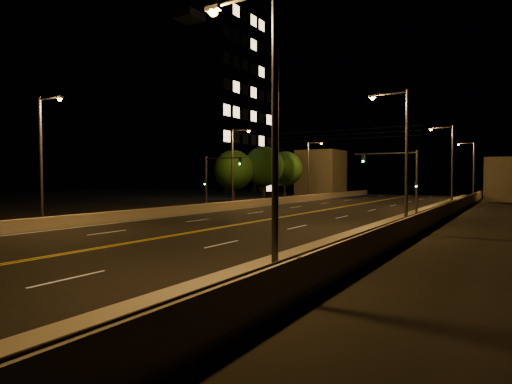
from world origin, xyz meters
The scene contains 23 objects.
road centered at (0.00, 20.00, 0.01)m, with size 18.00×120.00×0.02m, color black.
sidewalk centered at (10.80, 20.00, 0.15)m, with size 3.60×120.00×0.30m, color gray.
curb centered at (8.93, 20.00, 0.07)m, with size 0.14×120.00×0.15m, color gray.
parapet_wall centered at (12.45, 20.00, 0.80)m, with size 0.30×120.00×1.00m, color #A19486.
jersey_barrier centered at (-9.21, 20.00, 0.44)m, with size 0.45×120.00×0.87m, color #A19486.
distant_building_right centered at (16.50, 66.13, 3.21)m, with size 6.00×10.00×6.41m, color slate.
distant_building_left centered at (-16.00, 72.06, 4.43)m, with size 8.00×8.00×8.85m, color slate.
parapet_rail centered at (12.45, 20.00, 1.33)m, with size 0.06×0.06×120.00m, color black.
lane_markings centered at (0.00, 19.93, 0.02)m, with size 17.32×116.00×0.00m.
streetlight_0 centered at (11.52, 3.12, 5.20)m, with size 2.55×0.28×8.99m.
streetlight_1 centered at (11.52, 20.04, 5.20)m, with size 2.55×0.28×8.99m.
streetlight_2 centered at (11.52, 41.59, 5.20)m, with size 2.55×0.28×8.99m.
streetlight_3 centered at (11.52, 66.41, 5.20)m, with size 2.55×0.28×8.99m.
streetlight_4 centered at (-9.92, 9.64, 5.20)m, with size 2.55×0.28×8.99m.
streetlight_5 centered at (-9.92, 32.66, 5.20)m, with size 2.55×0.28×8.99m.
streetlight_6 centered at (-9.92, 53.30, 5.20)m, with size 2.55×0.28×8.99m.
traffic_signal_right centered at (9.95, 27.32, 3.62)m, with size 5.11×0.31×5.66m.
traffic_signal_left centered at (-8.75, 27.32, 3.62)m, with size 5.11×0.31×5.66m.
overhead_wires centered at (0.00, 29.50, 7.40)m, with size 22.00×0.03×0.83m.
building_tower centered at (-29.66, 48.04, 14.91)m, with size 24.00×15.00×30.97m.
tree_0 centered at (-14.22, 38.70, 4.48)m, with size 5.24×5.24×7.11m.
tree_1 centered at (-14.84, 47.58, 5.12)m, with size 6.00×6.00×8.13m.
tree_2 centered at (-15.19, 55.07, 4.93)m, with size 5.77×5.77×7.82m.
Camera 1 is at (17.77, -7.63, 3.55)m, focal length 30.00 mm.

